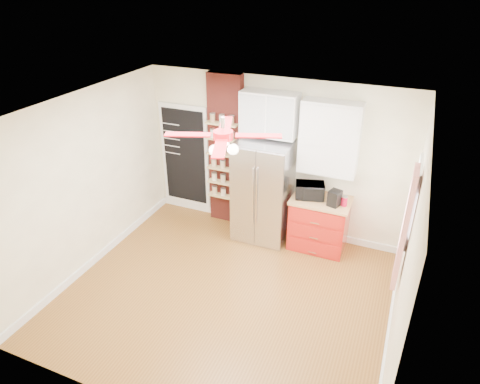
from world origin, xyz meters
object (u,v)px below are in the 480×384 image
at_px(toaster_oven, 310,191).
at_px(coffee_maker, 335,198).
at_px(canister_left, 344,201).
at_px(pantry_jar_oats, 218,150).
at_px(fridge, 263,191).
at_px(red_cabinet, 319,223).
at_px(ceiling_fan, 223,136).

xyz_separation_m(toaster_oven, coffee_maker, (0.42, -0.10, 0.00)).
height_order(toaster_oven, canister_left, toaster_oven).
distance_m(coffee_maker, pantry_jar_oats, 2.12).
xyz_separation_m(fridge, pantry_jar_oats, (-0.87, 0.13, 0.56)).
xyz_separation_m(red_cabinet, pantry_jar_oats, (-1.84, 0.08, 0.98)).
height_order(canister_left, pantry_jar_oats, pantry_jar_oats).
bearing_deg(fridge, canister_left, -0.51).
bearing_deg(red_cabinet, pantry_jar_oats, 177.40).
xyz_separation_m(red_cabinet, ceiling_fan, (-0.92, -1.68, 1.97)).
xyz_separation_m(fridge, toaster_oven, (0.78, 0.04, 0.15)).
relative_size(red_cabinet, coffee_maker, 3.75).
relative_size(ceiling_fan, toaster_oven, 3.10).
distance_m(red_cabinet, coffee_maker, 0.62).
xyz_separation_m(ceiling_fan, canister_left, (1.29, 1.62, -1.45)).
xyz_separation_m(fridge, ceiling_fan, (0.05, -1.63, 1.55)).
height_order(fridge, coffee_maker, fridge).
bearing_deg(canister_left, ceiling_fan, -128.56).
height_order(coffee_maker, canister_left, coffee_maker).
xyz_separation_m(fridge, coffee_maker, (1.19, -0.06, 0.15)).
height_order(ceiling_fan, toaster_oven, ceiling_fan).
xyz_separation_m(fridge, canister_left, (1.34, -0.01, 0.10)).
distance_m(fridge, red_cabinet, 1.06).
height_order(coffee_maker, pantry_jar_oats, pantry_jar_oats).
xyz_separation_m(red_cabinet, toaster_oven, (-0.19, -0.01, 0.57)).
bearing_deg(fridge, coffee_maker, -2.70).
distance_m(ceiling_fan, canister_left, 2.52).
bearing_deg(fridge, pantry_jar_oats, 171.31).
height_order(fridge, canister_left, fridge).
bearing_deg(pantry_jar_oats, toaster_oven, -3.20).
distance_m(toaster_oven, pantry_jar_oats, 1.70).
bearing_deg(coffee_maker, red_cabinet, 171.12).
bearing_deg(toaster_oven, coffee_maker, -29.64).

